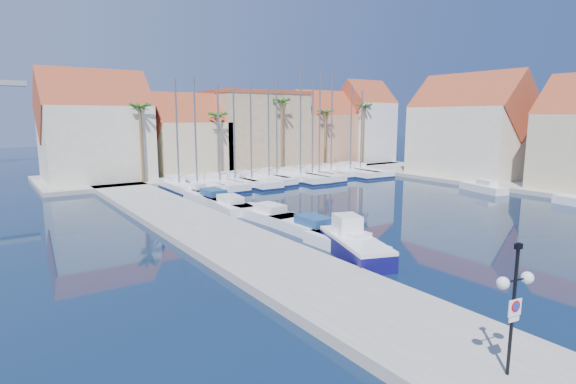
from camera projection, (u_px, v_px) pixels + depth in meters
name	position (u px, v px, depth m)	size (l,w,h in m)	color
ground	(507.00, 279.00, 23.24)	(260.00, 260.00, 0.00)	black
quay_west	(231.00, 242.00, 29.15)	(6.00, 77.00, 0.50)	gray
shore_north	(238.00, 170.00, 67.79)	(54.00, 16.00, 0.50)	gray
shore_east	(534.00, 185.00, 53.24)	(12.00, 60.00, 0.50)	gray
lamp_post	(515.00, 290.00, 13.32)	(1.41, 0.55, 4.18)	black
fishing_boat	(354.00, 244.00, 26.91)	(4.28, 6.92, 2.30)	#110E52
motorboat_west_0	(346.00, 243.00, 27.96)	(2.08, 6.07, 1.40)	white
motorboat_west_1	(308.00, 227.00, 32.07)	(2.38, 7.26, 1.40)	white
motorboat_west_2	(266.00, 214.00, 36.39)	(2.76, 7.20, 1.40)	white
motorboat_west_3	(228.00, 204.00, 40.33)	(3.00, 7.48, 1.40)	white
motorboat_west_4	(211.00, 197.00, 43.72)	(2.55, 7.50, 1.40)	white
motorboat_west_5	(195.00, 191.00, 47.36)	(1.84, 5.27, 1.40)	white
motorboat_east_1	(484.00, 187.00, 49.90)	(3.25, 5.92, 1.40)	white
sailboat_0	(178.00, 185.00, 50.72)	(2.47, 8.84, 12.29)	white
sailboat_1	(195.00, 184.00, 51.44)	(3.27, 9.61, 12.58)	white
sailboat_2	(217.00, 183.00, 52.60)	(3.09, 10.75, 11.83)	white
sailboat_3	(233.00, 181.00, 54.11)	(2.50, 8.52, 11.20)	white
sailboat_4	(249.00, 180.00, 54.77)	(3.07, 11.19, 12.25)	white
sailboat_5	(266.00, 178.00, 56.45)	(3.16, 9.73, 11.88)	white
sailboat_6	(275.00, 176.00, 58.16)	(2.47, 8.80, 12.91)	white
sailboat_7	(298.00, 176.00, 58.55)	(3.52, 11.29, 14.88)	white
sailboat_8	(309.00, 175.00, 59.86)	(3.41, 11.49, 12.64)	white
sailboat_9	(317.00, 173.00, 61.56)	(2.80, 8.51, 14.66)	white
sailboat_10	(329.00, 171.00, 63.12)	(3.01, 8.91, 14.54)	white
sailboat_11	(347.00, 172.00, 63.47)	(3.01, 11.03, 12.44)	white
sailboat_12	(357.00, 170.00, 65.12)	(4.03, 12.25, 11.88)	white
building_0	(96.00, 131.00, 54.77)	(12.30, 9.00, 13.50)	beige
building_1	(189.00, 138.00, 61.67)	(10.30, 8.00, 11.00)	#CAB98E
building_2	(255.00, 130.00, 68.46)	(14.20, 10.20, 11.50)	#99815E
building_3	(320.00, 131.00, 74.41)	(10.30, 8.00, 12.00)	tan
building_4	(364.00, 124.00, 78.44)	(8.30, 8.00, 14.00)	silver
building_6	(470.00, 130.00, 59.51)	(9.00, 14.30, 13.50)	beige
palm_0	(140.00, 110.00, 52.51)	(2.60, 2.60, 10.15)	brown
palm_1	(218.00, 118.00, 58.25)	(2.60, 2.60, 9.15)	brown
palm_2	(282.00, 104.00, 63.52)	(2.60, 2.60, 11.15)	brown
palm_3	(326.00, 114.00, 68.21)	(2.60, 2.60, 9.65)	brown
palm_4	(364.00, 108.00, 72.52)	(2.60, 2.60, 10.65)	brown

